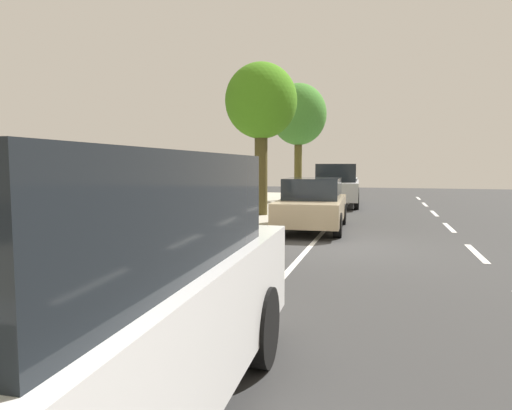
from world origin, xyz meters
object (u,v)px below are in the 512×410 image
object	(u,v)px
bicycle_at_curb	(230,251)
street_tree_mid_block	(261,103)
cyclist_with_backpack	(226,210)
pedestrian_on_phone	(192,192)
parked_suv_white_mid	(85,297)
parked_pickup_silver_nearest	(337,187)
street_tree_near_cyclist	(298,115)
parked_sedan_tan_second	(313,204)

from	to	relation	value
bicycle_at_curb	street_tree_mid_block	size ratio (longest dim) A/B	0.33
cyclist_with_backpack	pedestrian_on_phone	bearing A→B (deg)	-60.60
parked_suv_white_mid	bicycle_at_curb	world-z (taller)	parked_suv_white_mid
parked_pickup_silver_nearest	pedestrian_on_phone	xyz separation A→B (m)	(3.86, 7.84, 0.14)
street_tree_near_cyclist	pedestrian_on_phone	distance (m)	10.26
parked_sedan_tan_second	street_tree_near_cyclist	world-z (taller)	street_tree_near_cyclist
pedestrian_on_phone	parked_pickup_silver_nearest	bearing A→B (deg)	-116.18
bicycle_at_curb	street_tree_mid_block	distance (m)	9.02
parked_sedan_tan_second	bicycle_at_curb	xyz separation A→B (m)	(0.63, 5.75, -0.37)
cyclist_with_backpack	street_tree_near_cyclist	size ratio (longest dim) A/B	0.29
parked_pickup_silver_nearest	street_tree_mid_block	bearing A→B (deg)	69.29
parked_pickup_silver_nearest	street_tree_mid_block	xyz separation A→B (m)	(2.14, 5.65, 3.16)
parked_pickup_silver_nearest	parked_suv_white_mid	size ratio (longest dim) A/B	1.13
parked_suv_white_mid	street_tree_mid_block	bearing A→B (deg)	-80.17
parked_sedan_tan_second	bicycle_at_curb	distance (m)	5.79
cyclist_with_backpack	parked_pickup_silver_nearest	bearing A→B (deg)	-93.39
cyclist_with_backpack	pedestrian_on_phone	xyz separation A→B (m)	(3.07, -5.45, -0.01)
parked_sedan_tan_second	cyclist_with_backpack	bearing A→B (deg)	80.81
bicycle_at_curb	cyclist_with_backpack	xyz separation A→B (m)	(0.22, -0.45, 0.67)
parked_pickup_silver_nearest	pedestrian_on_phone	size ratio (longest dim) A/B	3.32
parked_pickup_silver_nearest	parked_sedan_tan_second	distance (m)	8.00
parked_pickup_silver_nearest	bicycle_at_curb	xyz separation A→B (m)	(0.56, 13.74, -0.52)
pedestrian_on_phone	parked_suv_white_mid	bearing A→B (deg)	110.05
parked_suv_white_mid	street_tree_near_cyclist	distance (m)	20.89
parked_pickup_silver_nearest	cyclist_with_backpack	distance (m)	13.31
parked_suv_white_mid	bicycle_at_curb	size ratio (longest dim) A/B	2.73
bicycle_at_curb	cyclist_with_backpack	size ratio (longest dim) A/B	1.01
bicycle_at_curb	pedestrian_on_phone	xyz separation A→B (m)	(3.29, -5.90, 0.66)
parked_sedan_tan_second	street_tree_mid_block	xyz separation A→B (m)	(2.21, -2.34, 3.31)
street_tree_mid_block	cyclist_with_backpack	bearing A→B (deg)	100.03
parked_sedan_tan_second	street_tree_near_cyclist	distance (m)	10.59
street_tree_near_cyclist	pedestrian_on_phone	bearing A→B (deg)	79.80
bicycle_at_curb	street_tree_near_cyclist	world-z (taller)	street_tree_near_cyclist
parked_pickup_silver_nearest	street_tree_near_cyclist	size ratio (longest dim) A/B	0.92
parked_pickup_silver_nearest	cyclist_with_backpack	xyz separation A→B (m)	(0.79, 13.29, 0.15)
bicycle_at_curb	street_tree_near_cyclist	xyz separation A→B (m)	(1.57, -15.45, 4.02)
street_tree_near_cyclist	street_tree_mid_block	bearing A→B (deg)	90.00
street_tree_near_cyclist	parked_pickup_silver_nearest	bearing A→B (deg)	141.47
pedestrian_on_phone	street_tree_near_cyclist	bearing A→B (deg)	-100.20
parked_suv_white_mid	parked_sedan_tan_second	bearing A→B (deg)	-89.63
parked_sedan_tan_second	street_tree_near_cyclist	size ratio (longest dim) A/B	0.76
street_tree_near_cyclist	street_tree_mid_block	size ratio (longest dim) A/B	1.10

